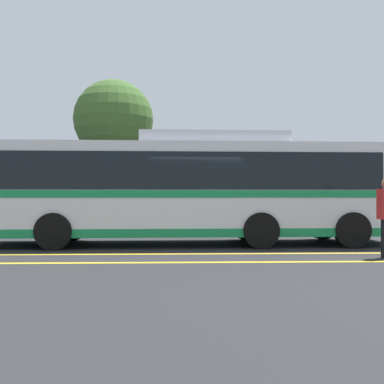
{
  "coord_description": "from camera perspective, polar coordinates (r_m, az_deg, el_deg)",
  "views": [
    {
      "loc": [
        -0.51,
        -13.31,
        1.49
      ],
      "look_at": [
        -0.07,
        0.11,
        1.56
      ],
      "focal_mm": 42.0,
      "sensor_mm": 36.0,
      "label": 1
    }
  ],
  "objects": [
    {
      "name": "transit_bus",
      "position": [
        13.43,
        0.06,
        0.54
      ],
      "size": [
        12.57,
        2.9,
        3.29
      ],
      "rotation": [
        0.0,
        0.0,
        1.59
      ],
      "color": "silver",
      "rests_on": "ground_plane"
    },
    {
      "name": "lane_strip_0",
      "position": [
        11.33,
        0.37,
        -7.86
      ],
      "size": [
        32.2,
        0.2,
        0.01
      ],
      "primitive_type": "cube",
      "rotation": [
        0.0,
        0.0,
        1.57
      ],
      "color": "gold",
      "rests_on": "ground_plane"
    },
    {
      "name": "parked_car_1",
      "position": [
        19.2,
        -20.16,
        -2.77
      ],
      "size": [
        4.25,
        1.92,
        1.29
      ],
      "rotation": [
        0.0,
        0.0,
        1.61
      ],
      "color": "navy",
      "rests_on": "ground_plane"
    },
    {
      "name": "ground_plane",
      "position": [
        13.41,
        0.3,
        -6.7
      ],
      "size": [
        220.0,
        220.0,
        0.0
      ],
      "primitive_type": "plane",
      "color": "#262628"
    },
    {
      "name": "lane_strip_1",
      "position": [
        9.94,
        0.7,
        -8.92
      ],
      "size": [
        32.2,
        0.2,
        0.01
      ],
      "primitive_type": "cube",
      "rotation": [
        0.0,
        0.0,
        1.57
      ],
      "color": "gold",
      "rests_on": "ground_plane"
    },
    {
      "name": "curb_strip",
      "position": [
        19.22,
        -0.57,
        -4.54
      ],
      "size": [
        40.2,
        0.36,
        0.15
      ],
      "primitive_type": "cube",
      "color": "#99999E",
      "rests_on": "ground_plane"
    },
    {
      "name": "tree_0",
      "position": [
        22.09,
        -9.92,
        8.99
      ],
      "size": [
        3.8,
        3.8,
        6.98
      ],
      "color": "#513823",
      "rests_on": "ground_plane"
    }
  ]
}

